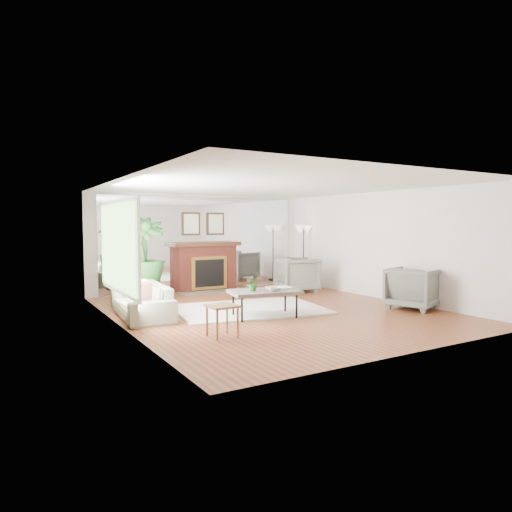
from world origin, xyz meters
TOP-DOWN VIEW (x-y plane):
  - ground at (0.00, 0.00)m, footprint 7.00×7.00m
  - wall_left at (-2.99, 0.00)m, footprint 0.02×7.00m
  - wall_right at (2.99, 0.00)m, footprint 0.02×7.00m
  - wall_back at (0.00, 3.49)m, footprint 6.00×0.02m
  - mirror_panel at (0.00, 3.47)m, footprint 5.40×0.04m
  - window_panel at (-2.96, 0.40)m, footprint 0.04×2.40m
  - fireplace at (0.00, 3.26)m, footprint 1.85×0.83m
  - area_rug at (-0.36, 0.33)m, footprint 3.23×2.55m
  - coffee_table at (-0.49, -0.47)m, footprint 1.39×0.97m
  - sofa at (-2.45, 0.78)m, footprint 0.99×2.16m
  - armchair_back at (1.94, 1.88)m, footprint 1.18×1.16m
  - armchair_front at (2.60, -1.27)m, footprint 1.19×1.17m
  - side_table at (-1.83, -1.40)m, footprint 0.45×0.45m
  - potted_ficus at (-1.98, 2.22)m, footprint 1.06×1.06m
  - floor_lamp at (2.70, 2.66)m, footprint 0.56×0.31m
  - tabletop_plant at (-0.72, -0.42)m, footprint 0.29×0.26m
  - fruit_bowl at (-0.38, -0.60)m, footprint 0.32×0.32m
  - book at (-0.11, -0.38)m, footprint 0.27×0.34m

SIDE VIEW (x-z plane):
  - ground at x=0.00m, z-range 0.00..0.00m
  - area_rug at x=-0.36m, z-range 0.00..0.03m
  - sofa at x=-2.45m, z-range 0.00..0.61m
  - side_table at x=-1.83m, z-range 0.17..0.67m
  - armchair_front at x=2.60m, z-range 0.00..0.86m
  - armchair_back at x=1.94m, z-range 0.00..0.89m
  - coffee_table at x=-0.49m, z-range 0.21..0.72m
  - book at x=-0.11m, z-range 0.51..0.53m
  - fruit_bowl at x=-0.38m, z-range 0.51..0.58m
  - tabletop_plant at x=-0.72m, z-range 0.51..0.80m
  - fireplace at x=0.00m, z-range -0.37..1.68m
  - potted_ficus at x=-1.98m, z-range 0.07..1.97m
  - wall_left at x=-2.99m, z-range 0.00..2.50m
  - wall_right at x=2.99m, z-range 0.00..2.50m
  - wall_back at x=0.00m, z-range 0.00..2.50m
  - mirror_panel at x=0.00m, z-range 0.05..2.45m
  - window_panel at x=-2.96m, z-range 0.60..2.10m
  - floor_lamp at x=2.70m, z-range 0.60..2.31m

